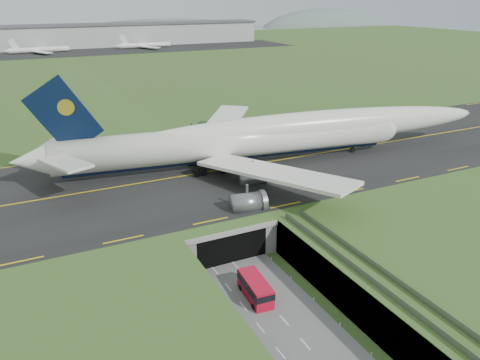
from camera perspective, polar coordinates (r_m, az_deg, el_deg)
ground at (r=69.94m, az=1.94°, el=-13.21°), size 900.00×900.00×0.00m
airfield_deck at (r=68.27m, az=1.97°, el=-11.14°), size 800.00×800.00×6.00m
trench_road at (r=64.66m, az=5.16°, el=-16.51°), size 12.00×75.00×0.20m
taxiway at (r=94.19m, az=-7.38°, el=0.38°), size 800.00×44.00×0.18m
tunnel_portal at (r=81.29m, az=-3.53°, el=-5.18°), size 17.00×22.30×6.00m
guideway at (r=60.36m, az=20.63°, el=-14.97°), size 3.00×53.00×7.05m
jumbo_jet at (r=100.11m, az=3.29°, el=5.27°), size 103.67×64.56×21.55m
shuttle_tram at (r=67.30m, az=1.88°, el=-13.07°), size 3.28×7.45×2.97m
cargo_terminal at (r=352.03m, az=-22.31°, el=15.86°), size 320.00×67.00×15.60m
distant_hills at (r=491.22m, az=-15.64°, el=15.73°), size 700.00×91.00×60.00m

